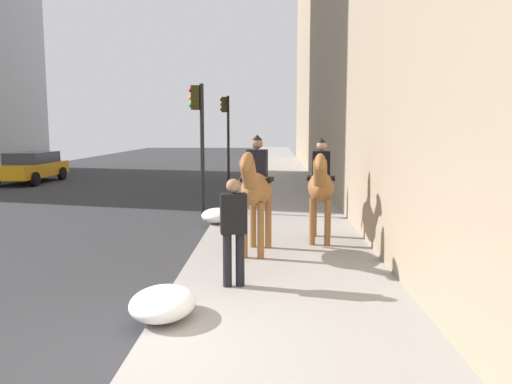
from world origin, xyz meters
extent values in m
cube|color=gray|center=(0.00, -1.83, 0.06)|extent=(120.00, 3.65, 0.12)
ellipsoid|color=brown|center=(4.49, -1.28, 1.40)|extent=(1.57, 0.78, 0.66)
cylinder|color=brown|center=(4.02, -1.37, 0.66)|extent=(0.13, 0.13, 1.08)
cylinder|color=brown|center=(4.07, -1.05, 0.66)|extent=(0.13, 0.13, 1.08)
cylinder|color=brown|center=(4.91, -1.51, 0.66)|extent=(0.13, 0.13, 1.08)
cylinder|color=brown|center=(4.96, -1.19, 0.66)|extent=(0.13, 0.13, 1.08)
cylinder|color=brown|center=(3.73, -1.16, 1.75)|extent=(0.67, 0.37, 0.68)
ellipsoid|color=brown|center=(3.52, -1.13, 2.00)|extent=(0.65, 0.31, 0.49)
cylinder|color=black|center=(5.20, -1.39, 1.30)|extent=(0.29, 0.14, 0.55)
cube|color=black|center=(4.54, -1.29, 1.58)|extent=(0.53, 0.66, 0.08)
cube|color=black|center=(4.54, -1.29, 1.90)|extent=(0.33, 0.42, 0.55)
sphere|color=#8C664C|center=(4.54, -1.29, 2.29)|extent=(0.22, 0.22, 0.22)
cone|color=black|center=(4.54, -1.29, 2.41)|extent=(0.23, 0.23, 0.10)
ellipsoid|color=brown|center=(5.63, -2.65, 1.32)|extent=(1.56, 0.74, 0.66)
cylinder|color=brown|center=(5.16, -2.75, 0.62)|extent=(0.13, 0.13, 1.00)
cylinder|color=brown|center=(5.20, -2.43, 0.62)|extent=(0.13, 0.13, 1.00)
cylinder|color=brown|center=(6.05, -2.86, 0.62)|extent=(0.13, 0.13, 1.00)
cylinder|color=brown|center=(6.09, -2.54, 0.62)|extent=(0.13, 0.13, 1.00)
cylinder|color=brown|center=(4.86, -2.55, 1.66)|extent=(0.66, 0.36, 0.68)
ellipsoid|color=brown|center=(4.65, -2.53, 1.91)|extent=(0.65, 0.30, 0.49)
cylinder|color=black|center=(6.33, -2.73, 1.22)|extent=(0.29, 0.13, 0.55)
cube|color=black|center=(5.68, -2.65, 1.50)|extent=(0.51, 0.65, 0.08)
cube|color=black|center=(5.68, -2.65, 1.81)|extent=(0.32, 0.41, 0.55)
sphere|color=tan|center=(5.68, -2.65, 2.21)|extent=(0.22, 0.22, 0.22)
cone|color=black|center=(5.68, -2.65, 2.33)|extent=(0.22, 0.22, 0.10)
cylinder|color=black|center=(2.29, -0.88, 0.54)|extent=(0.14, 0.14, 0.85)
cylinder|color=black|center=(2.32, -1.08, 0.54)|extent=(0.14, 0.14, 0.85)
cube|color=black|center=(2.31, -0.98, 1.28)|extent=(0.32, 0.44, 0.62)
sphere|color=#8C664C|center=(2.31, -0.98, 1.71)|extent=(0.22, 0.22, 0.22)
cube|color=orange|center=(18.18, 9.83, 0.62)|extent=(4.60, 1.90, 0.60)
cube|color=#262D38|center=(18.46, 9.82, 1.18)|extent=(2.60, 1.65, 0.52)
cylinder|color=black|center=(16.75, 8.95, 0.32)|extent=(0.64, 0.23, 0.64)
cylinder|color=black|center=(19.58, 8.89, 0.32)|extent=(0.64, 0.23, 0.64)
cylinder|color=black|center=(19.62, 10.70, 0.32)|extent=(0.64, 0.23, 0.64)
cylinder|color=black|center=(9.51, 0.47, 1.93)|extent=(0.12, 0.12, 3.86)
cube|color=#2D280C|center=(9.51, 0.65, 3.46)|extent=(0.20, 0.24, 0.70)
sphere|color=red|center=(9.51, 0.78, 3.68)|extent=(0.14, 0.14, 0.14)
sphere|color=orange|center=(9.51, 0.78, 3.46)|extent=(0.14, 0.14, 0.14)
sphere|color=green|center=(9.51, 0.78, 3.24)|extent=(0.14, 0.14, 0.14)
cylinder|color=black|center=(18.27, 0.45, 2.02)|extent=(0.12, 0.12, 4.04)
cube|color=#2D280C|center=(18.27, 0.63, 3.64)|extent=(0.20, 0.24, 0.70)
sphere|color=red|center=(18.27, 0.76, 3.86)|extent=(0.14, 0.14, 0.14)
sphere|color=orange|center=(18.27, 0.76, 3.64)|extent=(0.14, 0.14, 0.14)
sphere|color=green|center=(18.27, 0.76, 3.42)|extent=(0.14, 0.14, 0.14)
ellipsoid|color=white|center=(0.95, -0.15, 0.31)|extent=(1.12, 0.86, 0.39)
ellipsoid|color=white|center=(7.70, -0.15, 0.31)|extent=(1.08, 0.83, 0.37)
camera|label=1|loc=(-5.45, -1.57, 2.60)|focal=35.78mm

